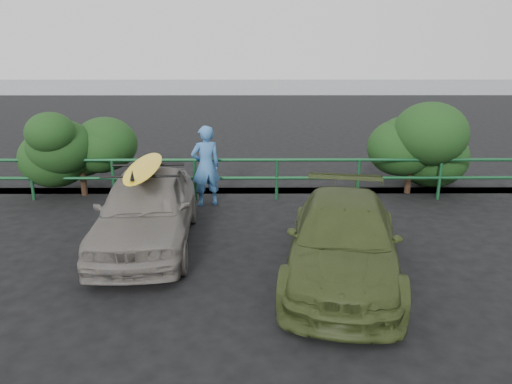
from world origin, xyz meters
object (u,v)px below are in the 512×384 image
Objects in this scene: guardrail at (236,179)px; man at (206,166)px; sedan at (147,208)px; olive_vehicle at (343,239)px; surfboard at (144,167)px.

man reaches higher than guardrail.
sedan is 0.98× the size of olive_vehicle.
surfboard reaches higher than olive_vehicle.
olive_vehicle is 3.72m from surfboard.
surfboard is at bearing 170.37° from olive_vehicle.
surfboard is at bearing 48.36° from man.
olive_vehicle is at bearing -24.34° from surfboard.
sedan reaches higher than olive_vehicle.
olive_vehicle is at bearing 102.77° from man.
guardrail is 4.49m from olive_vehicle.
man is at bearing -147.28° from guardrail.
surfboard is (-0.85, -2.38, 0.53)m from man.
sedan is at bearing 48.36° from man.
guardrail is at bearing 125.38° from olive_vehicle.
man is 0.73× the size of surfboard.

